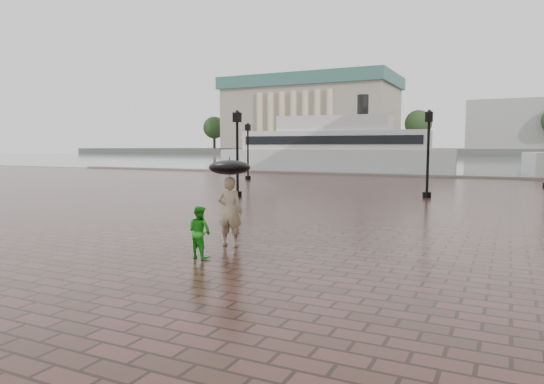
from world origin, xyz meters
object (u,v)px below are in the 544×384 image
Objects in this scene: street_lamps at (361,152)px; child_pedestrian at (200,232)px; ferry_near at (335,149)px; adult_pedestrian at (230,211)px.

child_pedestrian is (1.73, -20.03, -1.70)m from street_lamps.
adult_pedestrian is at bearing -79.53° from ferry_near.
adult_pedestrian is 1.48× the size of child_pedestrian.
child_pedestrian is at bearing 82.82° from adult_pedestrian.
child_pedestrian is (0.07, -1.53, -0.30)m from adult_pedestrian.
street_lamps is 17.17× the size of child_pedestrian.
street_lamps is at bearing -71.32° from ferry_near.
adult_pedestrian is 0.08× the size of ferry_near.
street_lamps is 11.56× the size of adult_pedestrian.
adult_pedestrian is 39.85m from ferry_near.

